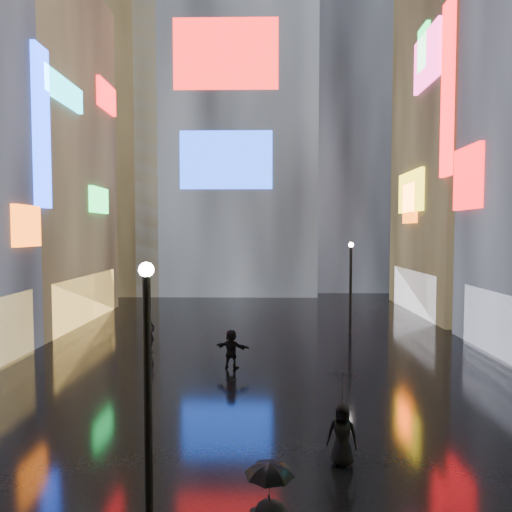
{
  "coord_description": "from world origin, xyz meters",
  "views": [
    {
      "loc": [
        0.24,
        -2.86,
        5.79
      ],
      "look_at": [
        0.0,
        12.0,
        5.0
      ],
      "focal_mm": 32.0,
      "sensor_mm": 36.0,
      "label": 1
    }
  ],
  "objects": [
    {
      "name": "tower_main",
      "position": [
        -3.0,
        43.97,
        21.01
      ],
      "size": [
        16.0,
        14.2,
        42.0
      ],
      "color": "black",
      "rests_on": "ground"
    },
    {
      "name": "ground",
      "position": [
        0.0,
        20.0,
        0.0
      ],
      "size": [
        140.0,
        140.0,
        0.0
      ],
      "primitive_type": "plane",
      "color": "black",
      "rests_on": "ground"
    },
    {
      "name": "umbrella_1",
      "position": [
        0.34,
        3.68,
        2.11
      ],
      "size": [
        0.85,
        0.85,
        0.62
      ],
      "primitive_type": "imported",
      "rotation": [
        0.0,
        0.0,
        4.93
      ],
      "color": "black",
      "rests_on": "pedestrian_2"
    },
    {
      "name": "pedestrian_4",
      "position": [
        2.2,
        8.2,
        0.77
      ],
      "size": [
        0.87,
        0.7,
        1.54
      ],
      "primitive_type": "imported",
      "rotation": [
        0.0,
        0.0,
        -0.32
      ],
      "color": "black",
      "rests_on": "ground"
    },
    {
      "name": "tower_flank_right",
      "position": [
        9.0,
        46.0,
        17.0
      ],
      "size": [
        12.0,
        12.0,
        34.0
      ],
      "primitive_type": "cube",
      "color": "black",
      "rests_on": "ground"
    },
    {
      "name": "building_left_far",
      "position": [
        -15.98,
        26.0,
        10.98
      ],
      "size": [
        10.28,
        12.0,
        22.0
      ],
      "color": "black",
      "rests_on": "ground"
    },
    {
      "name": "tower_flank_left",
      "position": [
        -14.0,
        42.0,
        13.0
      ],
      "size": [
        10.0,
        10.0,
        26.0
      ],
      "primitive_type": "cube",
      "color": "black",
      "rests_on": "ground"
    },
    {
      "name": "lamp_far",
      "position": [
        5.22,
        23.07,
        2.94
      ],
      "size": [
        0.3,
        0.3,
        5.2
      ],
      "color": "black",
      "rests_on": "ground"
    },
    {
      "name": "pedestrian_6",
      "position": [
        -5.24,
        18.6,
        0.91
      ],
      "size": [
        0.74,
        0.79,
        1.82
      ],
      "primitive_type": "imported",
      "rotation": [
        0.0,
        0.0,
        0.96
      ],
      "color": "black",
      "rests_on": "ground"
    },
    {
      "name": "building_right_far",
      "position": [
        15.98,
        30.0,
        13.98
      ],
      "size": [
        10.28,
        12.0,
        28.0
      ],
      "color": "black",
      "rests_on": "ground"
    },
    {
      "name": "umbrella_2",
      "position": [
        2.2,
        8.2,
        1.95
      ],
      "size": [
        1.08,
        1.09,
        0.83
      ],
      "primitive_type": "imported",
      "rotation": [
        0.0,
        0.0,
        2.92
      ],
      "color": "black",
      "rests_on": "pedestrian_4"
    },
    {
      "name": "pedestrian_5",
      "position": [
        -1.12,
        16.23,
        0.82
      ],
      "size": [
        1.6,
        1.0,
        1.65
      ],
      "primitive_type": "imported",
      "rotation": [
        0.0,
        0.0,
        2.78
      ],
      "color": "black",
      "rests_on": "ground"
    },
    {
      "name": "lamp_near",
      "position": [
        -2.05,
        5.99,
        2.94
      ],
      "size": [
        0.3,
        0.3,
        5.2
      ],
      "color": "black",
      "rests_on": "ground"
    }
  ]
}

